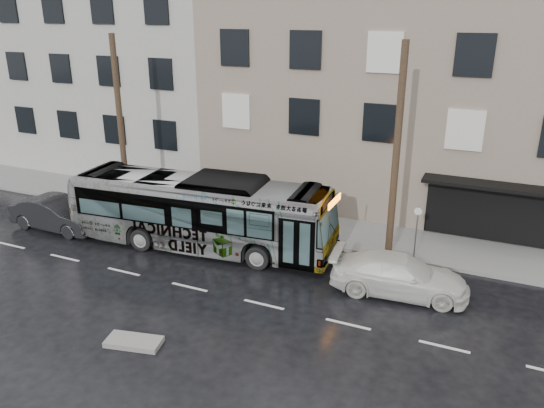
{
  "coord_description": "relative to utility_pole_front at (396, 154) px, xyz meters",
  "views": [
    {
      "loc": [
        10.4,
        -17.92,
        10.19
      ],
      "look_at": [
        1.3,
        2.5,
        1.99
      ],
      "focal_mm": 35.0,
      "sensor_mm": 36.0,
      "label": 1
    }
  ],
  "objects": [
    {
      "name": "ground",
      "position": [
        -6.5,
        -3.3,
        -4.65
      ],
      "size": [
        120.0,
        120.0,
        0.0
      ],
      "primitive_type": "plane",
      "color": "black",
      "rests_on": "ground"
    },
    {
      "name": "sidewalk",
      "position": [
        -6.5,
        1.6,
        -4.58
      ],
      "size": [
        90.0,
        3.6,
        0.15
      ],
      "primitive_type": "cube",
      "color": "gray",
      "rests_on": "ground"
    },
    {
      "name": "building_taupe",
      "position": [
        -1.5,
        9.4,
        0.85
      ],
      "size": [
        20.0,
        12.0,
        11.0
      ],
      "primitive_type": "cube",
      "color": "gray",
      "rests_on": "ground"
    },
    {
      "name": "building_grey",
      "position": [
        -24.5,
        10.9,
        3.35
      ],
      "size": [
        26.0,
        15.0,
        16.0
      ],
      "primitive_type": "cube",
      "color": "#AFADA5",
      "rests_on": "ground"
    },
    {
      "name": "utility_pole_front",
      "position": [
        0.0,
        0.0,
        0.0
      ],
      "size": [
        0.3,
        0.3,
        9.0
      ],
      "primitive_type": "cylinder",
      "color": "#4D3A26",
      "rests_on": "sidewalk"
    },
    {
      "name": "utility_pole_rear",
      "position": [
        -14.0,
        0.0,
        0.0
      ],
      "size": [
        0.3,
        0.3,
        9.0
      ],
      "primitive_type": "cylinder",
      "color": "#4D3A26",
      "rests_on": "sidewalk"
    },
    {
      "name": "sign_post",
      "position": [
        1.1,
        0.0,
        -3.3
      ],
      "size": [
        0.06,
        0.06,
        2.4
      ],
      "primitive_type": "cylinder",
      "color": "slate",
      "rests_on": "sidewalk"
    },
    {
      "name": "bus",
      "position": [
        -8.03,
        -2.34,
        -2.95
      ],
      "size": [
        12.38,
        3.84,
        3.4
      ],
      "primitive_type": "imported",
      "rotation": [
        0.0,
        0.0,
        1.65
      ],
      "color": "#B2B2B2",
      "rests_on": "ground"
    },
    {
      "name": "white_sedan",
      "position": [
        1.02,
        -2.9,
        -3.9
      ],
      "size": [
        5.36,
        2.65,
        1.5
      ],
      "primitive_type": "imported",
      "rotation": [
        0.0,
        0.0,
        1.68
      ],
      "color": "silver",
      "rests_on": "ground"
    },
    {
      "name": "dark_sedan",
      "position": [
        -15.57,
        -3.42,
        -3.85
      ],
      "size": [
        4.88,
        1.74,
        1.6
      ],
      "primitive_type": "imported",
      "rotation": [
        0.0,
        0.0,
        1.56
      ],
      "color": "black",
      "rests_on": "ground"
    },
    {
      "name": "slush_pile",
      "position": [
        -6.12,
        -9.75,
        -4.56
      ],
      "size": [
        1.93,
        1.16,
        0.18
      ],
      "primitive_type": "cube",
      "rotation": [
        0.0,
        0.0,
        0.21
      ],
      "color": "gray",
      "rests_on": "ground"
    }
  ]
}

